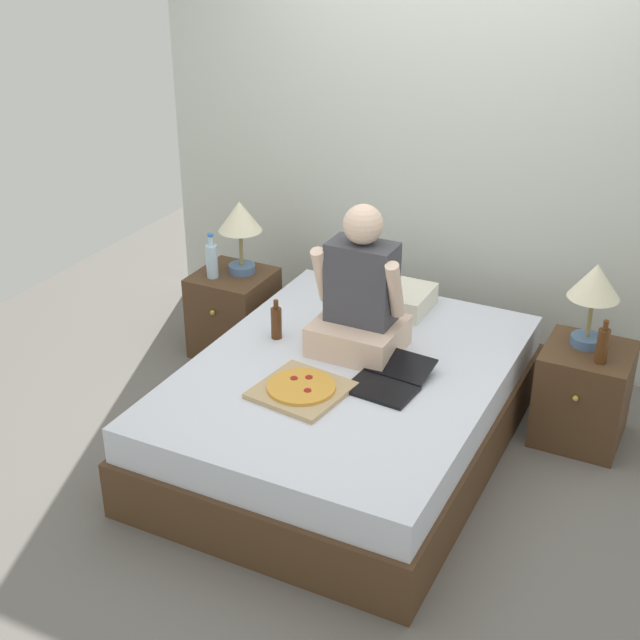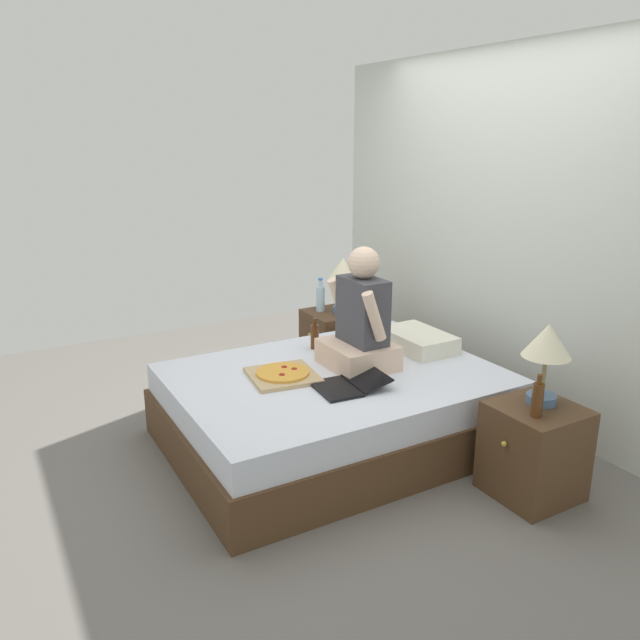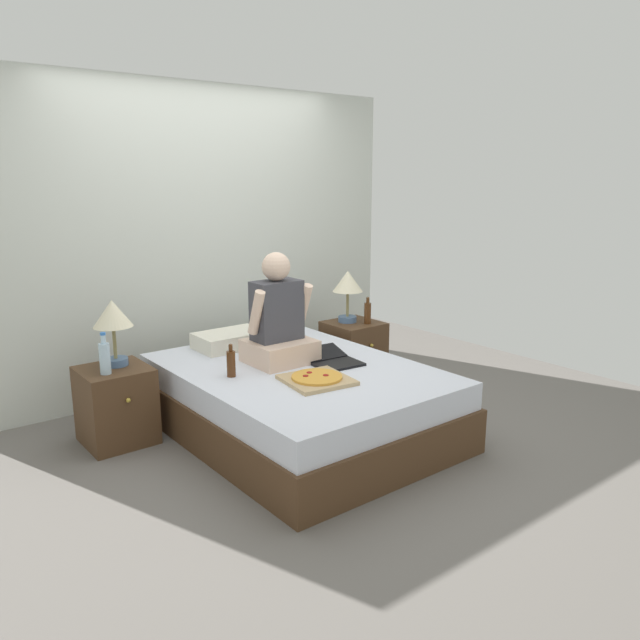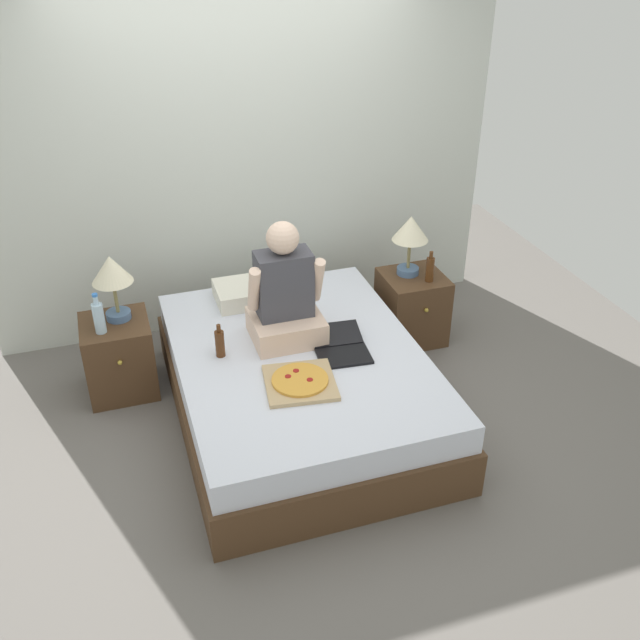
{
  "view_description": "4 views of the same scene",
  "coord_description": "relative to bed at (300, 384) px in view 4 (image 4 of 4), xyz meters",
  "views": [
    {
      "loc": [
        1.61,
        -3.52,
        2.7
      ],
      "look_at": [
        -0.09,
        -0.12,
        0.77
      ],
      "focal_mm": 50.0,
      "sensor_mm": 36.0,
      "label": 1
    },
    {
      "loc": [
        3.14,
        -1.89,
        1.93
      ],
      "look_at": [
        -0.11,
        -0.04,
        0.8
      ],
      "focal_mm": 35.0,
      "sensor_mm": 36.0,
      "label": 2
    },
    {
      "loc": [
        -2.43,
        -3.33,
        1.78
      ],
      "look_at": [
        0.12,
        -0.08,
        0.81
      ],
      "focal_mm": 35.0,
      "sensor_mm": 36.0,
      "label": 3
    },
    {
      "loc": [
        -1.01,
        -3.52,
        2.92
      ],
      "look_at": [
        0.09,
        -0.15,
        0.78
      ],
      "focal_mm": 40.0,
      "sensor_mm": 36.0,
      "label": 4
    }
  ],
  "objects": [
    {
      "name": "ground_plane",
      "position": [
        0.0,
        0.0,
        -0.24
      ],
      "size": [
        5.77,
        5.77,
        0.0
      ],
      "primitive_type": "plane",
      "color": "#66605B"
    },
    {
      "name": "wall_back",
      "position": [
        0.0,
        1.38,
        1.01
      ],
      "size": [
        3.77,
        0.12,
        2.5
      ],
      "primitive_type": "cube",
      "color": "silver",
      "rests_on": "ground"
    },
    {
      "name": "bed",
      "position": [
        0.0,
        0.0,
        0.0
      ],
      "size": [
        1.52,
        2.04,
        0.48
      ],
      "color": "#4C331E",
      "rests_on": "ground"
    },
    {
      "name": "nightstand_left",
      "position": [
        -1.06,
        0.64,
        0.03
      ],
      "size": [
        0.44,
        0.47,
        0.52
      ],
      "color": "#4C331E",
      "rests_on": "ground"
    },
    {
      "name": "lamp_on_left_nightstand",
      "position": [
        -1.02,
        0.69,
        0.61
      ],
      "size": [
        0.26,
        0.26,
        0.45
      ],
      "color": "#4C6B93",
      "rests_on": "nightstand_left"
    },
    {
      "name": "water_bottle",
      "position": [
        -1.14,
        0.55,
        0.4
      ],
      "size": [
        0.07,
        0.07,
        0.28
      ],
      "color": "silver",
      "rests_on": "nightstand_left"
    },
    {
      "name": "nightstand_right",
      "position": [
        1.06,
        0.64,
        0.03
      ],
      "size": [
        0.44,
        0.47,
        0.52
      ],
      "color": "#4C331E",
      "rests_on": "ground"
    },
    {
      "name": "lamp_on_right_nightstand",
      "position": [
        1.03,
        0.69,
        0.61
      ],
      "size": [
        0.26,
        0.26,
        0.45
      ],
      "color": "#4C6B93",
      "rests_on": "nightstand_right"
    },
    {
      "name": "beer_bottle",
      "position": [
        1.13,
        0.54,
        0.38
      ],
      "size": [
        0.06,
        0.06,
        0.23
      ],
      "color": "#512D14",
      "rests_on": "nightstand_right"
    },
    {
      "name": "pillow",
      "position": [
        -0.11,
        0.74,
        0.3
      ],
      "size": [
        0.52,
        0.34,
        0.12
      ],
      "primitive_type": "cube",
      "color": "silver",
      "rests_on": "bed"
    },
    {
      "name": "person_seated",
      "position": [
        -0.03,
        0.21,
        0.53
      ],
      "size": [
        0.47,
        0.4,
        0.78
      ],
      "color": "beige",
      "rests_on": "bed"
    },
    {
      "name": "laptop",
      "position": [
        0.25,
        -0.07,
        0.26
      ],
      "size": [
        0.35,
        0.44,
        0.07
      ],
      "color": "black",
      "rests_on": "bed"
    },
    {
      "name": "pizza_box",
      "position": [
        -0.09,
        -0.32,
        0.26
      ],
      "size": [
        0.45,
        0.45,
        0.05
      ],
      "color": "tan",
      "rests_on": "bed"
    },
    {
      "name": "beer_bottle_on_bed",
      "position": [
        -0.47,
        0.12,
        0.33
      ],
      "size": [
        0.06,
        0.06,
        0.22
      ],
      "color": "#4C2811",
      "rests_on": "bed"
    }
  ]
}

